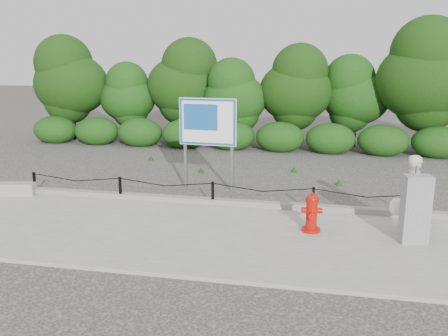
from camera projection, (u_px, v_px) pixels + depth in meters
name	position (u px, v px, depth m)	size (l,w,h in m)	color
ground	(213.00, 207.00, 12.05)	(90.00, 90.00, 0.00)	#2D2B28
sidewalk	(192.00, 234.00, 10.14)	(14.00, 4.00, 0.08)	gray
curb	(213.00, 201.00, 12.07)	(14.00, 0.22, 0.14)	slate
chain_barrier	(213.00, 190.00, 11.95)	(10.06, 0.06, 0.60)	black
treeline	(281.00, 84.00, 19.76)	(20.64, 3.86, 5.13)	black
fire_hydrant	(312.00, 213.00, 10.11)	(0.46, 0.47, 0.86)	#B60D06
pedestrian	(413.00, 194.00, 10.09)	(0.73, 0.64, 1.66)	#B9B49E
concrete_block	(15.00, 189.00, 12.82)	(1.05, 0.37, 0.34)	gray
utility_cabinet	(415.00, 209.00, 9.44)	(0.58, 0.43, 1.54)	#979699
advertising_sign	(208.00, 126.00, 13.20)	(1.64, 0.21, 2.63)	slate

